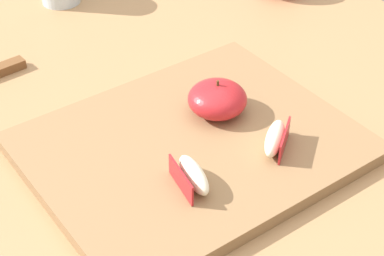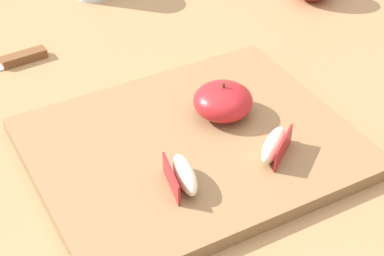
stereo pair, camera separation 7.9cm
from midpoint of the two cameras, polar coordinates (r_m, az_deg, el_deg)
name	(u,v)px [view 2 (the right image)]	position (r m, az deg, el deg)	size (l,w,h in m)	color
dining_table	(133,177)	(0.93, -2.90, -4.54)	(1.13, 0.98, 0.74)	#9E754C
cutting_board	(192,146)	(0.80, 2.80, -1.75)	(0.39, 0.32, 0.02)	olive
apple_half_skin_up	(223,101)	(0.83, 5.50, 2.31)	(0.08, 0.08, 0.05)	#B21E23
apple_wedge_right	(180,176)	(0.73, 2.05, -4.46)	(0.04, 0.07, 0.03)	#F4EACC
apple_wedge_left	(275,145)	(0.78, 10.27, -1.64)	(0.07, 0.06, 0.03)	#F4EACC
paring_knife	(15,60)	(1.00, -13.36, 5.83)	(0.16, 0.03, 0.01)	silver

